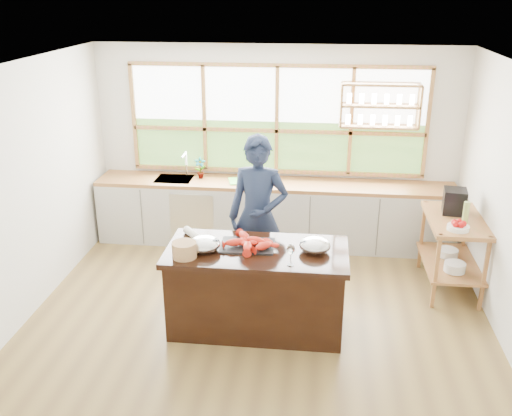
% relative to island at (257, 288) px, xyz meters
% --- Properties ---
extents(ground_plane, '(5.00, 5.00, 0.00)m').
position_rel_island_xyz_m(ground_plane, '(0.00, 0.20, -0.45)').
color(ground_plane, olive).
extents(room_shell, '(5.02, 4.52, 2.71)m').
position_rel_island_xyz_m(room_shell, '(0.02, 0.71, 1.30)').
color(room_shell, silver).
rests_on(room_shell, ground_plane).
extents(back_counter, '(4.90, 0.63, 0.90)m').
position_rel_island_xyz_m(back_counter, '(-0.02, 2.14, 0.00)').
color(back_counter, '#B0AEA7').
rests_on(back_counter, ground_plane).
extents(right_shelf_unit, '(0.62, 1.10, 0.90)m').
position_rel_island_xyz_m(right_shelf_unit, '(2.19, 1.09, 0.15)').
color(right_shelf_unit, '#9E582F').
rests_on(right_shelf_unit, ground_plane).
extents(island, '(1.85, 0.90, 0.90)m').
position_rel_island_xyz_m(island, '(0.00, 0.00, 0.00)').
color(island, black).
rests_on(island, ground_plane).
extents(cook, '(0.74, 0.53, 1.89)m').
position_rel_island_xyz_m(cook, '(-0.07, 0.76, 0.49)').
color(cook, '#172139').
rests_on(cook, ground_plane).
extents(potted_plant, '(0.18, 0.14, 0.30)m').
position_rel_island_xyz_m(potted_plant, '(-1.04, 2.20, 0.60)').
color(potted_plant, slate).
rests_on(potted_plant, back_counter).
extents(cutting_board, '(0.46, 0.39, 0.01)m').
position_rel_island_xyz_m(cutting_board, '(-0.42, 2.14, 0.45)').
color(cutting_board, '#51C23F').
rests_on(cutting_board, back_counter).
extents(espresso_machine, '(0.29, 0.30, 0.29)m').
position_rel_island_xyz_m(espresso_machine, '(2.19, 1.26, 0.59)').
color(espresso_machine, black).
rests_on(espresso_machine, right_shelf_unit).
extents(wine_bottle, '(0.08, 0.08, 0.27)m').
position_rel_island_xyz_m(wine_bottle, '(2.24, 0.90, 0.58)').
color(wine_bottle, '#8AA74B').
rests_on(wine_bottle, right_shelf_unit).
extents(fruit_bowl, '(0.24, 0.24, 0.11)m').
position_rel_island_xyz_m(fruit_bowl, '(2.14, 0.75, 0.49)').
color(fruit_bowl, white).
rests_on(fruit_bowl, right_shelf_unit).
extents(slate_board, '(0.56, 0.42, 0.02)m').
position_rel_island_xyz_m(slate_board, '(-0.10, 0.07, 0.45)').
color(slate_board, black).
rests_on(slate_board, island).
extents(lobster_pile, '(0.52, 0.48, 0.08)m').
position_rel_island_xyz_m(lobster_pile, '(-0.08, 0.04, 0.50)').
color(lobster_pile, red).
rests_on(lobster_pile, slate_board).
extents(mixing_bowl_left, '(0.33, 0.33, 0.16)m').
position_rel_island_xyz_m(mixing_bowl_left, '(-0.52, -0.08, 0.52)').
color(mixing_bowl_left, silver).
rests_on(mixing_bowl_left, island).
extents(mixing_bowl_right, '(0.32, 0.32, 0.15)m').
position_rel_island_xyz_m(mixing_bowl_right, '(0.59, 0.03, 0.51)').
color(mixing_bowl_right, silver).
rests_on(mixing_bowl_right, island).
extents(wine_glass, '(0.08, 0.08, 0.22)m').
position_rel_island_xyz_m(wine_glass, '(0.36, -0.31, 0.61)').
color(wine_glass, white).
rests_on(wine_glass, island).
extents(wicker_basket, '(0.24, 0.24, 0.16)m').
position_rel_island_xyz_m(wicker_basket, '(-0.69, -0.25, 0.52)').
color(wicker_basket, '#A87B4A').
rests_on(wicker_basket, island).
extents(parchment_roll, '(0.25, 0.28, 0.08)m').
position_rel_island_xyz_m(parchment_roll, '(-0.71, 0.22, 0.49)').
color(parchment_roll, silver).
rests_on(parchment_roll, island).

